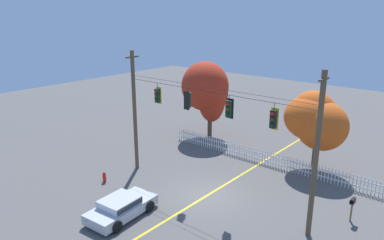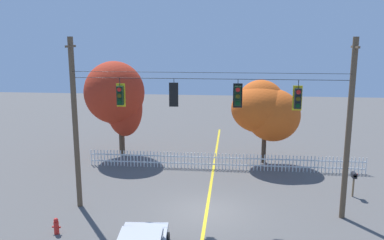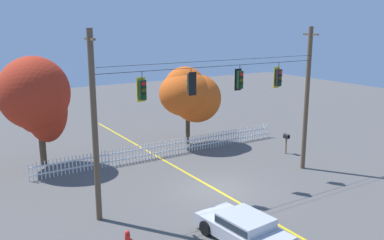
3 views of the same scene
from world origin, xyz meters
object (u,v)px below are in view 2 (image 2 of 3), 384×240
traffic_signal_eastbound_side (174,94)px  autumn_maple_mid (265,110)px  traffic_signal_westbound_side (120,95)px  fire_hydrant (56,226)px  autumn_maple_near_fence (118,97)px  traffic_signal_southbound_primary (238,96)px  traffic_signal_northbound_primary (298,98)px  roadside_mailbox (354,177)px

traffic_signal_eastbound_side → autumn_maple_mid: traffic_signal_eastbound_side is taller
traffic_signal_westbound_side → fire_hydrant: traffic_signal_westbound_side is taller
traffic_signal_westbound_side → autumn_maple_near_fence: 9.42m
autumn_maple_near_fence → fire_hydrant: autumn_maple_near_fence is taller
traffic_signal_eastbound_side → autumn_maple_mid: (4.89, 8.00, -2.09)m
traffic_signal_westbound_side → autumn_maple_mid: (7.49, 7.98, -2.00)m
traffic_signal_southbound_primary → autumn_maple_mid: 8.46m
traffic_signal_eastbound_side → autumn_maple_mid: size_ratio=0.23×
autumn_maple_mid → fire_hydrant: bearing=-131.6°
traffic_signal_westbound_side → traffic_signal_eastbound_side: size_ratio=1.07×
traffic_signal_southbound_primary → autumn_maple_near_fence: (-8.31, 8.90, -1.52)m
traffic_signal_westbound_side → traffic_signal_southbound_primary: (5.58, 0.00, 0.06)m
traffic_signal_southbound_primary → traffic_signal_northbound_primary: bearing=0.0°
autumn_maple_mid → fire_hydrant: (-9.72, -10.96, -3.38)m
traffic_signal_southbound_primary → roadside_mailbox: size_ratio=0.98×
traffic_signal_eastbound_side → roadside_mailbox: bearing=16.3°
traffic_signal_westbound_side → traffic_signal_northbound_primary: (8.31, 0.00, -0.02)m
traffic_signal_eastbound_side → traffic_signal_southbound_primary: size_ratio=0.97×
traffic_signal_northbound_primary → roadside_mailbox: bearing=36.9°
autumn_maple_mid → traffic_signal_southbound_primary: bearing=-103.5°
autumn_maple_near_fence → autumn_maple_mid: 10.28m
traffic_signal_southbound_primary → autumn_maple_near_fence: autumn_maple_near_fence is taller
traffic_signal_southbound_primary → traffic_signal_northbound_primary: 2.73m
traffic_signal_northbound_primary → fire_hydrant: bearing=-164.2°
traffic_signal_northbound_primary → autumn_maple_mid: (-0.81, 7.98, -1.99)m
traffic_signal_northbound_primary → autumn_maple_near_fence: (-11.04, 8.90, -1.44)m
traffic_signal_northbound_primary → autumn_maple_mid: size_ratio=0.25×
fire_hydrant → roadside_mailbox: (14.14, 5.69, 0.76)m
traffic_signal_westbound_side → autumn_maple_mid: 11.13m
traffic_signal_westbound_side → autumn_maple_near_fence: (-2.73, 8.90, -1.46)m
traffic_signal_eastbound_side → traffic_signal_northbound_primary: 5.71m
traffic_signal_eastbound_side → roadside_mailbox: size_ratio=0.95×
traffic_signal_northbound_primary → roadside_mailbox: (3.61, 2.71, -4.61)m
traffic_signal_westbound_side → autumn_maple_mid: bearing=46.8°
traffic_signal_southbound_primary → autumn_maple_near_fence: 12.27m
traffic_signal_southbound_primary → traffic_signal_westbound_side: bearing=-180.0°
autumn_maple_near_fence → fire_hydrant: size_ratio=9.24×
autumn_maple_mid → fire_hydrant: size_ratio=7.71×
traffic_signal_eastbound_side → traffic_signal_westbound_side: bearing=179.6°
traffic_signal_northbound_primary → roadside_mailbox: 6.44m
traffic_signal_northbound_primary → autumn_maple_mid: 8.26m
traffic_signal_northbound_primary → autumn_maple_mid: bearing=95.8°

